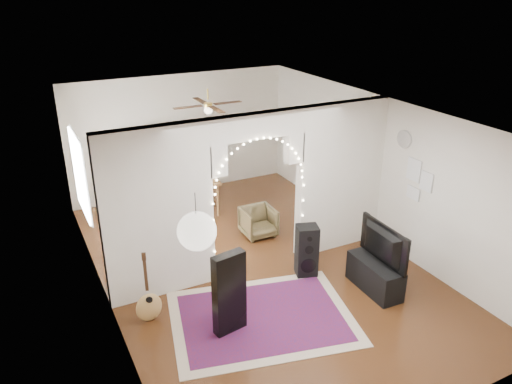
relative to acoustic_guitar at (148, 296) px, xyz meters
name	(u,v)px	position (x,y,z in m)	size (l,w,h in m)	color
floor	(257,266)	(2.06, 0.64, -0.42)	(7.50, 7.50, 0.00)	black
ceiling	(257,113)	(2.06, 0.64, 2.28)	(5.00, 7.50, 0.02)	white
wall_back	(181,135)	(2.06, 4.39, 0.93)	(5.00, 0.02, 2.70)	silver
wall_front	(425,326)	(2.06, -3.11, 0.93)	(5.00, 0.02, 2.70)	silver
wall_left	(100,226)	(-0.44, 0.64, 0.93)	(0.02, 7.50, 2.70)	silver
wall_right	(378,170)	(4.56, 0.64, 0.93)	(0.02, 7.50, 2.70)	silver
divider_wall	(257,190)	(2.06, 0.64, 1.01)	(5.00, 0.20, 2.70)	silver
fairy_lights	(260,186)	(2.06, 0.51, 1.13)	(1.64, 0.04, 1.60)	#FFEABF
window	(80,175)	(-0.41, 2.44, 1.08)	(0.04, 1.20, 1.40)	white
wall_clock	(405,139)	(4.54, 0.04, 1.68)	(0.31, 0.31, 0.03)	white
picture_frames	(417,180)	(4.54, -0.36, 1.08)	(0.02, 0.50, 0.70)	white
paper_lantern	(197,231)	(0.16, -1.76, 1.83)	(0.40, 0.40, 0.40)	white
ceiling_fan	(208,105)	(2.06, 2.64, 1.98)	(1.10, 1.10, 0.30)	gold
area_rug	(262,318)	(1.47, -0.69, -0.41)	(2.61, 1.95, 0.02)	maroon
guitar_case	(229,293)	(0.95, -0.72, 0.20)	(0.47, 0.16, 1.23)	black
acoustic_guitar	(148,296)	(0.00, 0.00, 0.00)	(0.40, 0.26, 0.96)	tan
tabby_cat	(239,290)	(1.41, -0.05, -0.30)	(0.26, 0.45, 0.29)	brown
floor_speaker	(307,251)	(2.68, 0.03, 0.03)	(0.42, 0.39, 0.89)	black
media_console	(375,276)	(3.41, -0.85, -0.17)	(0.40, 1.00, 0.50)	black
tv	(378,245)	(3.41, -0.85, 0.39)	(1.07, 0.14, 0.62)	black
bookcase	(160,164)	(1.47, 4.14, 0.41)	(1.62, 0.41, 1.66)	beige
dining_table	(188,184)	(1.74, 3.10, 0.26)	(1.24, 0.86, 0.76)	brown
flower_vase	(188,177)	(1.74, 3.10, 0.43)	(0.18, 0.18, 0.19)	silver
dining_chair_left	(144,201)	(0.94, 3.67, -0.19)	(0.49, 0.51, 0.46)	brown
dining_chair_right	(258,222)	(2.61, 1.62, -0.13)	(0.60, 0.62, 0.56)	brown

